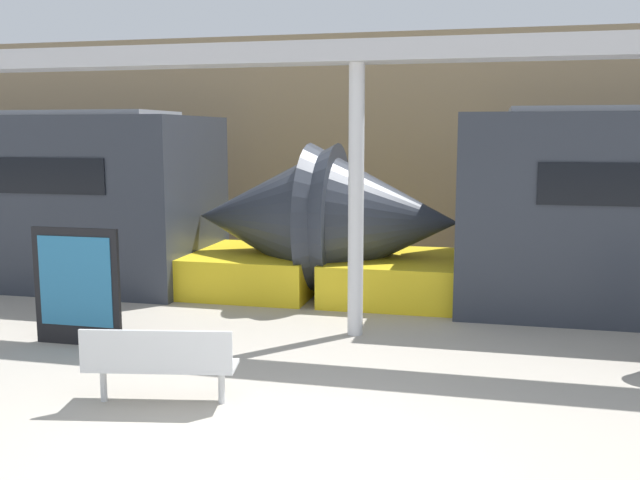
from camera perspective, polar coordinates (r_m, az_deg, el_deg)
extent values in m
plane|color=#A8A093|center=(6.37, -3.99, -17.54)|extent=(60.00, 60.00, 0.00)
cube|color=#9E8460|center=(16.15, 7.19, 7.42)|extent=(56.00, 0.20, 5.00)
cone|color=#2D333D|center=(12.21, 5.06, 1.55)|extent=(2.55, 2.63, 2.63)
cube|color=yellow|center=(12.33, 6.11, -2.96)|extent=(2.29, 2.46, 0.70)
cone|color=#2D333D|center=(12.66, -4.22, 1.81)|extent=(2.55, 2.63, 2.63)
cube|color=yellow|center=(12.88, -5.20, -2.44)|extent=(2.29, 2.46, 0.70)
cube|color=silver|center=(7.71, -12.56, -9.77)|extent=(1.62, 0.71, 0.04)
cube|color=silver|center=(7.46, -13.02, -8.59)|extent=(1.55, 0.32, 0.41)
cylinder|color=silver|center=(7.96, -16.93, -10.94)|extent=(0.07, 0.07, 0.38)
cylinder|color=silver|center=(7.64, -7.88, -11.48)|extent=(0.07, 0.07, 0.38)
cube|color=black|center=(9.96, -18.87, -3.57)|extent=(1.24, 0.06, 1.57)
cube|color=teal|center=(9.91, -19.00, -3.16)|extent=(1.05, 0.01, 1.20)
cylinder|color=silver|center=(9.77, 2.90, 3.04)|extent=(0.21, 0.21, 3.72)
cube|color=#B7B7BC|center=(9.78, 2.99, 14.78)|extent=(28.00, 0.60, 0.28)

